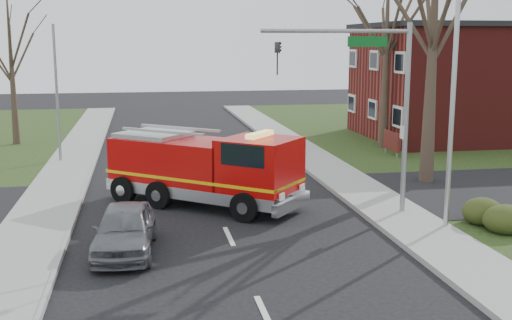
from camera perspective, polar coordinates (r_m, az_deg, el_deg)
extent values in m
plane|color=black|center=(20.71, -2.42, -6.81)|extent=(120.00, 120.00, 0.00)
cube|color=#9C9B96|center=(22.34, 13.62, -5.60)|extent=(2.40, 80.00, 0.15)
cube|color=#9C9B96|center=(20.82, -19.71, -7.13)|extent=(2.40, 80.00, 0.15)
cube|color=maroon|center=(43.45, 19.83, 6.41)|extent=(15.00, 10.00, 7.00)
cube|color=black|center=(43.38, 20.13, 11.15)|extent=(15.40, 10.40, 0.30)
cube|color=silver|center=(40.36, 10.34, 4.45)|extent=(0.12, 1.40, 1.20)
cube|color=#571914|center=(35.07, 11.95, 1.68)|extent=(0.12, 2.00, 1.00)
cylinder|color=gray|center=(34.41, 12.42, 0.73)|extent=(0.08, 0.08, 0.90)
cylinder|color=gray|center=(35.87, 11.44, 1.16)|extent=(0.08, 0.08, 0.90)
ellipsoid|color=#2D3914|center=(22.63, 21.22, -4.50)|extent=(2.80, 2.00, 0.90)
cone|color=#3C2E23|center=(28.32, 15.43, 9.83)|extent=(0.64, 0.64, 12.00)
cone|color=#3C2E23|center=(37.19, 11.47, 8.93)|extent=(0.56, 0.56, 10.50)
cone|color=#3C2E23|center=(40.30, -20.89, 7.49)|extent=(0.44, 0.44, 9.00)
cylinder|color=gray|center=(23.15, 13.17, 3.39)|extent=(0.18, 0.18, 6.80)
cylinder|color=gray|center=(22.08, 7.18, 11.31)|extent=(5.20, 0.14, 0.14)
cube|color=#0C591E|center=(22.43, 9.89, 10.33)|extent=(1.40, 0.06, 0.35)
imported|color=black|center=(21.57, 1.99, 10.48)|extent=(0.22, 0.18, 1.10)
cylinder|color=#B7BABF|center=(21.56, 17.07, 4.83)|extent=(0.16, 0.16, 8.40)
cylinder|color=gray|center=(33.95, -17.28, 5.56)|extent=(0.14, 0.14, 7.00)
cube|color=#B00908|center=(24.96, -6.95, -0.39)|extent=(5.39, 5.05, 2.00)
cube|color=#B00908|center=(23.02, 0.33, -0.88)|extent=(3.48, 3.48, 2.28)
cube|color=#B7BABF|center=(24.48, -4.74, -2.49)|extent=(7.31, 6.63, 0.43)
cube|color=#E5B20C|center=(24.37, -4.76, -1.29)|extent=(7.31, 6.64, 0.11)
cube|color=black|center=(22.41, 2.68, 0.65)|extent=(1.45, 1.74, 0.81)
cube|color=#E5D866|center=(22.80, 0.34, 2.29)|extent=(1.22, 1.39, 0.17)
cylinder|color=black|center=(22.17, -1.00, -4.22)|extent=(1.02, 0.92, 1.05)
cylinder|color=black|center=(24.28, 1.94, -2.92)|extent=(1.02, 0.92, 1.05)
cylinder|color=black|center=(25.26, -11.69, -2.60)|extent=(1.02, 0.92, 1.05)
cylinder|color=black|center=(27.12, -8.29, -1.59)|extent=(1.02, 0.92, 1.05)
imported|color=slate|center=(19.38, -11.59, -6.02)|extent=(2.03, 4.36, 1.44)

